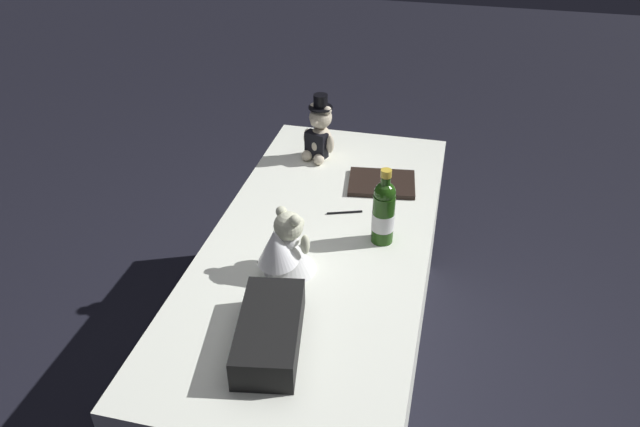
{
  "coord_description": "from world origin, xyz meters",
  "views": [
    {
      "loc": [
        -1.67,
        -0.4,
        1.93
      ],
      "look_at": [
        0.0,
        0.0,
        0.81
      ],
      "focal_mm": 34.42,
      "sensor_mm": 36.0,
      "label": 1
    }
  ],
  "objects": [
    {
      "name": "ground_plane",
      "position": [
        0.0,
        0.0,
        0.0
      ],
      "size": [
        12.0,
        12.0,
        0.0
      ],
      "primitive_type": "plane",
      "color": "black"
    },
    {
      "name": "reception_table",
      "position": [
        0.0,
        0.0,
        0.35
      ],
      "size": [
        1.69,
        0.75,
        0.71
      ],
      "primitive_type": "cube",
      "color": "white",
      "rests_on": "ground_plane"
    },
    {
      "name": "teddy_bear_groom",
      "position": [
        0.57,
        0.14,
        0.82
      ],
      "size": [
        0.14,
        0.14,
        0.28
      ],
      "color": "beige",
      "rests_on": "reception_table"
    },
    {
      "name": "teddy_bear_bride",
      "position": [
        -0.2,
        0.06,
        0.8
      ],
      "size": [
        0.22,
        0.21,
        0.22
      ],
      "color": "white",
      "rests_on": "reception_table"
    },
    {
      "name": "champagne_bottle",
      "position": [
        0.03,
        -0.21,
        0.82
      ],
      "size": [
        0.08,
        0.08,
        0.28
      ],
      "color": "#1E4510",
      "rests_on": "reception_table"
    },
    {
      "name": "signing_pen",
      "position": [
        0.17,
        -0.05,
        0.71
      ],
      "size": [
        0.05,
        0.13,
        0.01
      ],
      "color": "black",
      "rests_on": "reception_table"
    },
    {
      "name": "gift_case_black",
      "position": [
        -0.52,
        0.02,
        0.75
      ],
      "size": [
        0.37,
        0.22,
        0.09
      ],
      "color": "black",
      "rests_on": "reception_table"
    },
    {
      "name": "guestbook",
      "position": [
        0.4,
        -0.15,
        0.72
      ],
      "size": [
        0.23,
        0.28,
        0.02
      ],
      "primitive_type": "cube",
      "rotation": [
        0.0,
        0.0,
        0.12
      ],
      "color": "black",
      "rests_on": "reception_table"
    }
  ]
}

